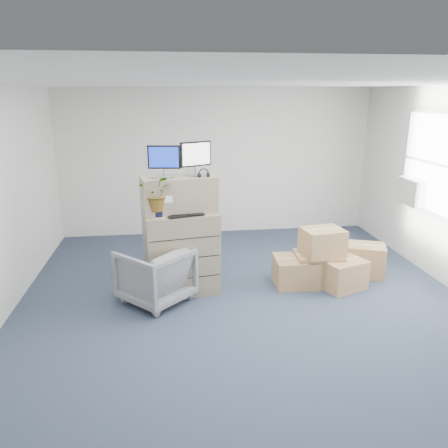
{
  "coord_description": "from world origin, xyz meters",
  "views": [
    {
      "loc": [
        -0.95,
        -4.9,
        2.68
      ],
      "look_at": [
        -0.26,
        0.4,
        1.08
      ],
      "focal_mm": 35.0,
      "sensor_mm": 36.0,
      "label": 1
    }
  ],
  "objects_px": {
    "filing_cabinet_lower": "(181,253)",
    "office_chair": "(155,272)",
    "monitor_left": "(164,160)",
    "potted_plant": "(157,198)",
    "keyboard": "(185,215)",
    "water_bottle": "(189,202)",
    "monitor_right": "(196,157)"
  },
  "relations": [
    {
      "from": "filing_cabinet_lower",
      "to": "office_chair",
      "type": "relative_size",
      "value": 1.39
    },
    {
      "from": "monitor_left",
      "to": "office_chair",
      "type": "bearing_deg",
      "value": -115.73
    },
    {
      "from": "office_chair",
      "to": "filing_cabinet_lower",
      "type": "bearing_deg",
      "value": 173.23
    },
    {
      "from": "monitor_left",
      "to": "potted_plant",
      "type": "height_order",
      "value": "monitor_left"
    },
    {
      "from": "keyboard",
      "to": "potted_plant",
      "type": "bearing_deg",
      "value": 165.85
    },
    {
      "from": "keyboard",
      "to": "potted_plant",
      "type": "relative_size",
      "value": 0.84
    },
    {
      "from": "monitor_left",
      "to": "keyboard",
      "type": "height_order",
      "value": "monitor_left"
    },
    {
      "from": "potted_plant",
      "to": "monitor_left",
      "type": "bearing_deg",
      "value": 56.84
    },
    {
      "from": "monitor_left",
      "to": "potted_plant",
      "type": "relative_size",
      "value": 0.74
    },
    {
      "from": "filing_cabinet_lower",
      "to": "water_bottle",
      "type": "xyz_separation_m",
      "value": [
        0.12,
        0.04,
        0.7
      ]
    },
    {
      "from": "water_bottle",
      "to": "office_chair",
      "type": "bearing_deg",
      "value": -146.73
    },
    {
      "from": "monitor_left",
      "to": "office_chair",
      "type": "xyz_separation_m",
      "value": [
        -0.17,
        -0.25,
        -1.45
      ]
    },
    {
      "from": "filing_cabinet_lower",
      "to": "monitor_left",
      "type": "height_order",
      "value": "monitor_left"
    },
    {
      "from": "filing_cabinet_lower",
      "to": "potted_plant",
      "type": "distance_m",
      "value": 0.89
    },
    {
      "from": "water_bottle",
      "to": "keyboard",
      "type": "bearing_deg",
      "value": -106.92
    },
    {
      "from": "keyboard",
      "to": "water_bottle",
      "type": "height_order",
      "value": "water_bottle"
    },
    {
      "from": "filing_cabinet_lower",
      "to": "keyboard",
      "type": "xyz_separation_m",
      "value": [
        0.06,
        -0.15,
        0.58
      ]
    },
    {
      "from": "monitor_right",
      "to": "keyboard",
      "type": "relative_size",
      "value": 0.94
    },
    {
      "from": "filing_cabinet_lower",
      "to": "water_bottle",
      "type": "bearing_deg",
      "value": 9.87
    },
    {
      "from": "monitor_left",
      "to": "monitor_right",
      "type": "relative_size",
      "value": 0.93
    },
    {
      "from": "potted_plant",
      "to": "office_chair",
      "type": "distance_m",
      "value": 0.99
    },
    {
      "from": "filing_cabinet_lower",
      "to": "monitor_right",
      "type": "xyz_separation_m",
      "value": [
        0.23,
        0.07,
        1.31
      ]
    },
    {
      "from": "keyboard",
      "to": "office_chair",
      "type": "distance_m",
      "value": 0.86
    },
    {
      "from": "keyboard",
      "to": "potted_plant",
      "type": "height_order",
      "value": "potted_plant"
    },
    {
      "from": "filing_cabinet_lower",
      "to": "water_bottle",
      "type": "height_order",
      "value": "water_bottle"
    },
    {
      "from": "monitor_left",
      "to": "water_bottle",
      "type": "height_order",
      "value": "monitor_left"
    },
    {
      "from": "monitor_right",
      "to": "office_chair",
      "type": "relative_size",
      "value": 0.55
    },
    {
      "from": "monitor_right",
      "to": "potted_plant",
      "type": "relative_size",
      "value": 0.79
    },
    {
      "from": "monitor_left",
      "to": "water_bottle",
      "type": "distance_m",
      "value": 0.67
    },
    {
      "from": "office_chair",
      "to": "keyboard",
      "type": "bearing_deg",
      "value": 152.0
    },
    {
      "from": "monitor_left",
      "to": "monitor_right",
      "type": "height_order",
      "value": "monitor_right"
    },
    {
      "from": "office_chair",
      "to": "monitor_right",
      "type": "bearing_deg",
      "value": 166.39
    }
  ]
}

